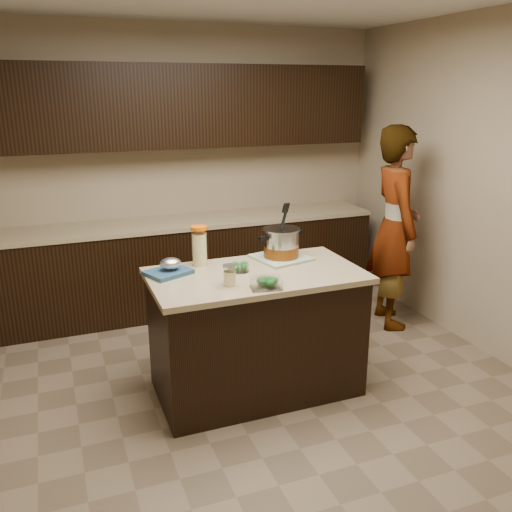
{
  "coord_description": "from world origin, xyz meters",
  "views": [
    {
      "loc": [
        -1.26,
        -3.28,
        2.11
      ],
      "look_at": [
        0.0,
        0.0,
        1.02
      ],
      "focal_mm": 38.0,
      "sensor_mm": 36.0,
      "label": 1
    }
  ],
  "objects_px": {
    "person": "(395,228)",
    "island": "(256,332)",
    "stock_pot": "(281,245)",
    "lemonade_pitcher": "(199,247)"
  },
  "relations": [
    {
      "from": "person",
      "to": "island",
      "type": "bearing_deg",
      "value": 127.89
    },
    {
      "from": "island",
      "to": "stock_pot",
      "type": "xyz_separation_m",
      "value": [
        0.29,
        0.22,
        0.56
      ]
    },
    {
      "from": "island",
      "to": "lemonade_pitcher",
      "type": "distance_m",
      "value": 0.72
    },
    {
      "from": "stock_pot",
      "to": "person",
      "type": "relative_size",
      "value": 0.21
    },
    {
      "from": "stock_pot",
      "to": "lemonade_pitcher",
      "type": "relative_size",
      "value": 1.38
    },
    {
      "from": "stock_pot",
      "to": "person",
      "type": "height_order",
      "value": "person"
    },
    {
      "from": "island",
      "to": "stock_pot",
      "type": "height_order",
      "value": "stock_pot"
    },
    {
      "from": "lemonade_pitcher",
      "to": "person",
      "type": "height_order",
      "value": "person"
    },
    {
      "from": "island",
      "to": "lemonade_pitcher",
      "type": "height_order",
      "value": "lemonade_pitcher"
    },
    {
      "from": "island",
      "to": "person",
      "type": "height_order",
      "value": "person"
    }
  ]
}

